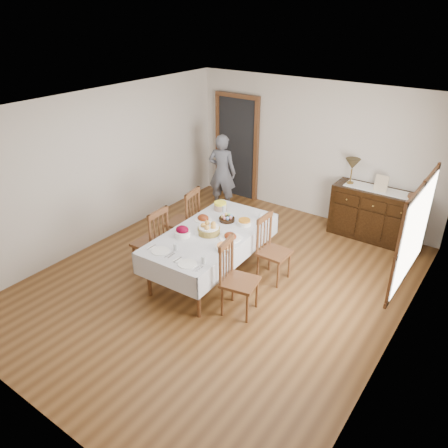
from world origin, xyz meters
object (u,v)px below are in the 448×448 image
Objects in this scene: chair_left_far at (185,220)px; chair_right_far at (272,248)px; table_lamp at (353,165)px; chair_right_near at (236,277)px; dining_table at (211,237)px; sideboard at (376,215)px; person at (222,170)px; chair_left_near at (153,240)px.

chair_left_far is 1.08× the size of chair_right_far.
chair_right_far is 2.32m from table_lamp.
table_lamp reaches higher than chair_right_near.
chair_right_far reaches higher than dining_table.
sideboard is at bearing -21.39° from chair_right_far.
chair_right_far is at bearing -10.10° from chair_right_near.
person reaches higher than sideboard.
chair_right_near is at bearing -178.70° from chair_right_far.
chair_left_near is 1.02× the size of chair_right_near.
dining_table is 1.35× the size of person.
table_lamp is at bearing 129.79° from chair_left_far.
chair_right_near is 0.65× the size of person.
table_lamp is (2.42, 0.52, 0.46)m from person.
chair_right_near is at bearing 113.62° from person.
sideboard is at bearing 55.94° from dining_table.
chair_right_near reaches higher than chair_right_far.
dining_table is at bearing 120.82° from chair_right_far.
chair_left_far reaches higher than chair_right_near.
sideboard is at bearing 122.83° from chair_left_far.
dining_table is 2.49m from person.
chair_right_near is 3.23m from table_lamp.
chair_left_near is 2.37× the size of table_lamp.
chair_left_far is 3.34m from sideboard.
dining_table is 2.04× the size of chair_left_near.
chair_left_near reaches higher than sideboard.
person is (-2.11, 2.61, 0.28)m from chair_right_near.
person is at bearing -167.86° from table_lamp.
person reaches higher than dining_table.
sideboard reaches higher than dining_table.
dining_table is 4.85× the size of table_lamp.
dining_table is at bearing -122.02° from sideboard.
chair_left_near is (-0.80, -0.43, -0.11)m from dining_table.
person is at bearing 52.15° from chair_right_far.
dining_table is 2.16× the size of chair_right_far.
chair_left_near is at bearing -153.48° from dining_table.
chair_right_near is (1.60, -0.07, -0.01)m from chair_left_near.
chair_right_near is at bearing 85.04° from chair_left_near.
chair_left_near reaches higher than dining_table.
person is at bearing 119.90° from dining_table.
chair_right_near is at bearing 51.86° from chair_left_far.
dining_table is 0.95m from chair_right_near.
chair_left_near is at bearing 76.28° from chair_right_near.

